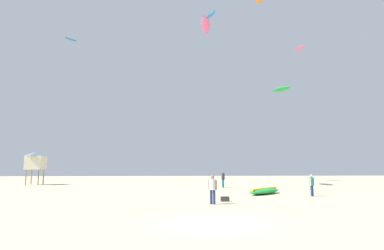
{
  "coord_description": "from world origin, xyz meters",
  "views": [
    {
      "loc": [
        -1.69,
        -13.57,
        2.39
      ],
      "look_at": [
        0.0,
        16.7,
        6.29
      ],
      "focal_mm": 29.53,
      "sensor_mm": 36.0,
      "label": 1
    }
  ],
  "objects_px": {
    "kite_aloft_0": "(71,40)",
    "kite_aloft_5": "(300,48)",
    "person_foreground": "(213,187)",
    "cooler_box": "(225,199)",
    "kite_aloft_1": "(206,25)",
    "lifeguard_tower": "(36,160)",
    "kite_grounded_near": "(264,191)",
    "kite_aloft_3": "(209,16)",
    "person_left": "(223,178)",
    "kite_aloft_4": "(281,89)",
    "person_midground": "(312,183)"
  },
  "relations": [
    {
      "from": "person_foreground",
      "to": "kite_aloft_4",
      "type": "xyz_separation_m",
      "value": [
        14.27,
        27.43,
        13.2
      ]
    },
    {
      "from": "person_foreground",
      "to": "kite_aloft_5",
      "type": "bearing_deg",
      "value": 176.77
    },
    {
      "from": "lifeguard_tower",
      "to": "person_midground",
      "type": "bearing_deg",
      "value": -30.14
    },
    {
      "from": "person_left",
      "to": "kite_aloft_4",
      "type": "height_order",
      "value": "kite_aloft_4"
    },
    {
      "from": "lifeguard_tower",
      "to": "kite_aloft_4",
      "type": "xyz_separation_m",
      "value": [
        34.13,
        6.34,
        11.19
      ]
    },
    {
      "from": "person_left",
      "to": "kite_aloft_4",
      "type": "distance_m",
      "value": 21.45
    },
    {
      "from": "cooler_box",
      "to": "kite_aloft_1",
      "type": "relative_size",
      "value": 0.12
    },
    {
      "from": "person_foreground",
      "to": "kite_aloft_5",
      "type": "distance_m",
      "value": 34.53
    },
    {
      "from": "person_midground",
      "to": "kite_aloft_4",
      "type": "bearing_deg",
      "value": -59.49
    },
    {
      "from": "kite_grounded_near",
      "to": "kite_aloft_0",
      "type": "xyz_separation_m",
      "value": [
        -25.17,
        25.23,
        23.2
      ]
    },
    {
      "from": "person_foreground",
      "to": "person_midground",
      "type": "relative_size",
      "value": 1.06
    },
    {
      "from": "person_foreground",
      "to": "kite_aloft_3",
      "type": "xyz_separation_m",
      "value": [
        2.87,
        26.19,
        24.43
      ]
    },
    {
      "from": "person_midground",
      "to": "person_left",
      "type": "bearing_deg",
      "value": -16.94
    },
    {
      "from": "kite_aloft_3",
      "to": "kite_aloft_0",
      "type": "bearing_deg",
      "value": 165.86
    },
    {
      "from": "person_foreground",
      "to": "kite_grounded_near",
      "type": "height_order",
      "value": "person_foreground"
    },
    {
      "from": "kite_aloft_5",
      "to": "lifeguard_tower",
      "type": "bearing_deg",
      "value": -175.13
    },
    {
      "from": "person_foreground",
      "to": "cooler_box",
      "type": "height_order",
      "value": "person_foreground"
    },
    {
      "from": "person_foreground",
      "to": "person_midground",
      "type": "distance_m",
      "value": 9.62
    },
    {
      "from": "kite_aloft_1",
      "to": "lifeguard_tower",
      "type": "bearing_deg",
      "value": 168.76
    },
    {
      "from": "kite_aloft_0",
      "to": "person_midground",
      "type": "bearing_deg",
      "value": -43.86
    },
    {
      "from": "lifeguard_tower",
      "to": "kite_aloft_3",
      "type": "xyz_separation_m",
      "value": [
        22.74,
        5.1,
        22.42
      ]
    },
    {
      "from": "cooler_box",
      "to": "kite_grounded_near",
      "type": "bearing_deg",
      "value": 50.95
    },
    {
      "from": "kite_aloft_4",
      "to": "kite_grounded_near",
      "type": "bearing_deg",
      "value": -113.61
    },
    {
      "from": "person_left",
      "to": "kite_aloft_4",
      "type": "relative_size",
      "value": 0.53
    },
    {
      "from": "person_midground",
      "to": "kite_aloft_4",
      "type": "xyz_separation_m",
      "value": [
        5.85,
        22.77,
        13.26
      ]
    },
    {
      "from": "cooler_box",
      "to": "kite_aloft_1",
      "type": "height_order",
      "value": "kite_aloft_1"
    },
    {
      "from": "kite_aloft_3",
      "to": "kite_aloft_4",
      "type": "xyz_separation_m",
      "value": [
        11.39,
        1.25,
        -11.23
      ]
    },
    {
      "from": "person_foreground",
      "to": "kite_aloft_0",
      "type": "bearing_deg",
      "value": -117.48
    },
    {
      "from": "person_midground",
      "to": "kite_aloft_0",
      "type": "bearing_deg",
      "value": 1.05
    },
    {
      "from": "kite_grounded_near",
      "to": "lifeguard_tower",
      "type": "distance_m",
      "value": 29.04
    },
    {
      "from": "kite_aloft_0",
      "to": "lifeguard_tower",
      "type": "bearing_deg",
      "value": -89.48
    },
    {
      "from": "person_foreground",
      "to": "kite_aloft_5",
      "type": "xyz_separation_m",
      "value": [
        16.14,
        24.16,
        18.66
      ]
    },
    {
      "from": "kite_aloft_0",
      "to": "kite_aloft_1",
      "type": "xyz_separation_m",
      "value": [
        21.29,
        -15.06,
        -3.9
      ]
    },
    {
      "from": "person_foreground",
      "to": "lifeguard_tower",
      "type": "distance_m",
      "value": 29.04
    },
    {
      "from": "kite_grounded_near",
      "to": "lifeguard_tower",
      "type": "relative_size",
      "value": 0.98
    },
    {
      "from": "person_midground",
      "to": "lifeguard_tower",
      "type": "bearing_deg",
      "value": 14.77
    },
    {
      "from": "kite_aloft_0",
      "to": "kite_aloft_5",
      "type": "bearing_deg",
      "value": -12.16
    },
    {
      "from": "kite_aloft_0",
      "to": "person_left",
      "type": "bearing_deg",
      "value": -36.65
    },
    {
      "from": "cooler_box",
      "to": "kite_aloft_5",
      "type": "xyz_separation_m",
      "value": [
        15.12,
        22.61,
        19.55
      ]
    },
    {
      "from": "person_left",
      "to": "kite_aloft_3",
      "type": "height_order",
      "value": "kite_aloft_3"
    },
    {
      "from": "person_midground",
      "to": "lifeguard_tower",
      "type": "height_order",
      "value": "lifeguard_tower"
    },
    {
      "from": "person_foreground",
      "to": "kite_aloft_3",
      "type": "distance_m",
      "value": 35.93
    },
    {
      "from": "kite_aloft_4",
      "to": "person_midground",
      "type": "bearing_deg",
      "value": -104.41
    },
    {
      "from": "lifeguard_tower",
      "to": "kite_aloft_5",
      "type": "bearing_deg",
      "value": 4.87
    },
    {
      "from": "kite_grounded_near",
      "to": "kite_aloft_1",
      "type": "bearing_deg",
      "value": 110.91
    },
    {
      "from": "kite_aloft_3",
      "to": "kite_aloft_5",
      "type": "height_order",
      "value": "kite_aloft_3"
    },
    {
      "from": "cooler_box",
      "to": "kite_aloft_0",
      "type": "bearing_deg",
      "value": 124.63
    },
    {
      "from": "person_midground",
      "to": "kite_aloft_1",
      "type": "xyz_separation_m",
      "value": [
        -7.09,
        12.21,
        18.57
      ]
    },
    {
      "from": "person_midground",
      "to": "kite_aloft_0",
      "type": "xyz_separation_m",
      "value": [
        -28.38,
        27.27,
        22.47
      ]
    },
    {
      "from": "kite_aloft_0",
      "to": "kite_aloft_4",
      "type": "xyz_separation_m",
      "value": [
        34.23,
        -4.51,
        -9.22
      ]
    }
  ]
}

